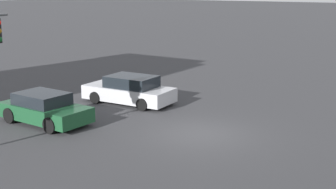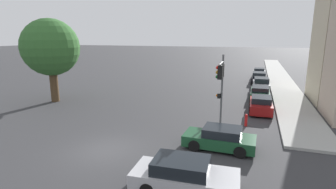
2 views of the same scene
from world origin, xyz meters
name	(u,v)px [view 2 (image 2 of 2)]	position (x,y,z in m)	size (l,w,h in m)	color
ground_plane	(106,150)	(0.00, 0.00, 0.00)	(300.00, 300.00, 0.00)	#333335
sidewalk_strip	(279,76)	(11.48, 33.53, 0.09)	(3.32, 60.00, 0.18)	#9E9E99
street_tree	(51,48)	(-11.09, 8.54, 5.36)	(5.51, 5.51, 8.15)	#4C3823
traffic_signal	(221,77)	(5.69, 5.71, 3.72)	(0.61, 2.42, 5.21)	#515456
crossing_car_0	(220,138)	(6.23, 2.37, 0.63)	(4.14, 2.01, 1.31)	#194728
crossing_car_1	(184,176)	(5.36, -2.38, 0.66)	(4.62, 2.20, 1.40)	#B7B7BC
parked_car_0	(261,105)	(8.54, 11.05, 0.69)	(1.97, 4.12, 1.42)	maroon
parked_car_1	(260,93)	(8.50, 16.11, 0.66)	(1.99, 4.50, 1.38)	#194728
parked_car_2	(261,84)	(8.65, 21.29, 0.72)	(2.09, 4.45, 1.53)	#B7B7BC
parked_car_3	(259,78)	(8.39, 26.39, 0.72)	(2.02, 4.58, 1.52)	black
parked_car_4	(259,73)	(8.43, 31.87, 0.70)	(1.91, 4.08, 1.48)	silver
fire_hydrant	(246,120)	(7.51, 6.94, 0.49)	(0.22, 0.22, 0.92)	red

